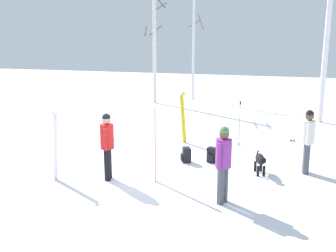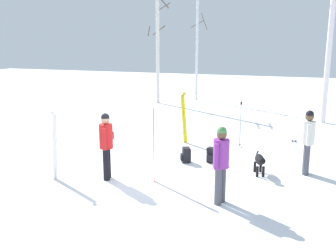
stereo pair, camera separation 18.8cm
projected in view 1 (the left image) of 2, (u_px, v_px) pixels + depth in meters
ground_plane at (138, 184)px, 9.51m from camera, size 60.00×60.00×0.00m
person_0 at (107, 142)px, 9.65m from camera, size 0.34×0.50×1.72m
person_1 at (308, 137)px, 10.11m from camera, size 0.34×0.52×1.72m
person_2 at (223, 160)px, 8.25m from camera, size 0.34×0.50×1.72m
dog at (260, 160)px, 10.14m from camera, size 0.38×0.87×0.57m
ski_pair_planted_0 at (155, 146)px, 9.48m from camera, size 0.08×0.16×1.88m
ski_pair_planted_1 at (183, 118)px, 13.14m from camera, size 0.24×0.09×1.77m
ski_pair_planted_2 at (55, 146)px, 9.68m from camera, size 0.05×0.26×1.76m
ski_pair_lying_0 at (292, 141)px, 13.47m from camera, size 0.19×1.74×0.05m
ski_poles_0 at (240, 123)px, 12.70m from camera, size 0.07×0.21×1.52m
backpack_0 at (212, 155)px, 11.18m from camera, size 0.30×0.32×0.44m
backpack_1 at (186, 155)px, 11.19m from camera, size 0.34×0.32×0.44m
water_bottle_0 at (112, 135)px, 13.84m from camera, size 0.07×0.07×0.25m
birch_tree_0 at (155, 41)px, 20.85m from camera, size 1.37×1.35×6.47m
birch_tree_1 at (193, 44)px, 22.15m from camera, size 1.38×1.34×6.19m
birch_tree_2 at (326, 41)px, 15.90m from camera, size 1.56×1.31×6.42m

